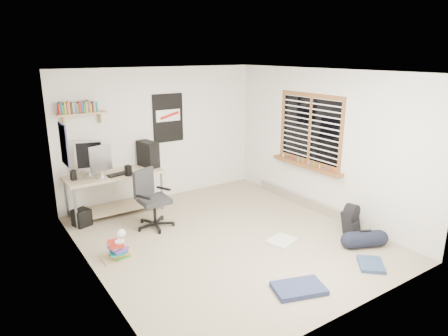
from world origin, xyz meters
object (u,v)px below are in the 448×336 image
book_stack (118,247)px  office_chair (154,198)px  desk (115,193)px  backpack (351,221)px  duffel_bag (365,238)px

book_stack → office_chair: bearing=37.6°
desk → backpack: desk is taller
desk → book_stack: 1.68m
backpack → book_stack: 3.55m
desk → backpack: bearing=-54.0°
desk → duffel_bag: size_ratio=3.33×
office_chair → backpack: bearing=-62.9°
desk → book_stack: bearing=-116.5°
office_chair → duffel_bag: size_ratio=1.97×
desk → duffel_bag: (2.58, -3.29, -0.22)m
office_chair → duffel_bag: 3.28m
desk → office_chair: office_chair is taller
desk → office_chair: bearing=-78.6°
office_chair → backpack: office_chair is taller
desk → backpack: (2.78, -2.87, -0.16)m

